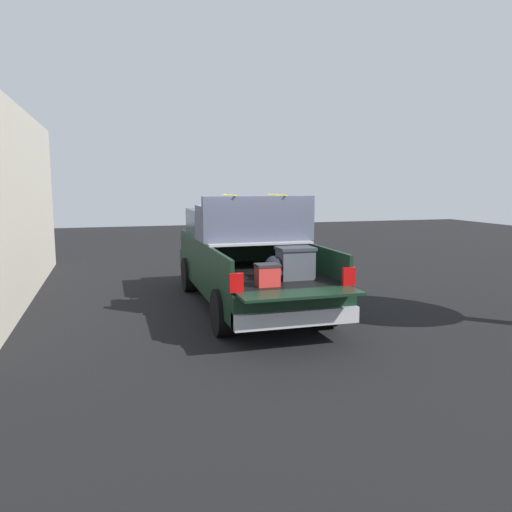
% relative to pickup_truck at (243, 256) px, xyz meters
% --- Properties ---
extents(ground_plane, '(40.00, 40.00, 0.00)m').
position_rel_pickup_truck_xyz_m(ground_plane, '(-0.35, 0.00, -0.96)').
color(ground_plane, black).
extents(pickup_truck, '(6.05, 2.06, 2.23)m').
position_rel_pickup_truck_xyz_m(pickup_truck, '(0.00, 0.00, 0.00)').
color(pickup_truck, black).
rests_on(pickup_truck, ground_plane).
extents(building_facade, '(9.57, 0.36, 3.95)m').
position_rel_pickup_truck_xyz_m(building_facade, '(1.62, 4.39, 1.02)').
color(building_facade, beige).
rests_on(building_facade, ground_plane).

